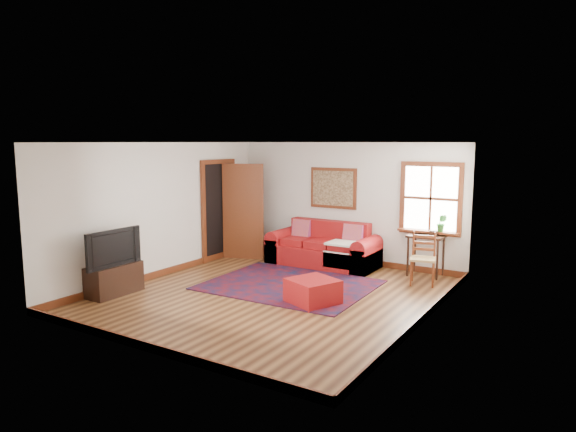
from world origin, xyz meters
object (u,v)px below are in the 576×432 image
Objects in this scene: red_leather_sofa at (324,251)px; side_table at (426,242)px; media_cabinet at (114,279)px; red_ottoman at (313,291)px; ladder_back_chair at (423,256)px.

red_leather_sofa is 2.09m from side_table.
media_cabinet is (-4.03, -3.89, -0.40)m from side_table.
side_table is at bearing 91.95° from red_ottoman.
red_leather_sofa is 2.20m from ladder_back_chair.
red_ottoman is at bearing 23.25° from media_cabinet.
side_table is 5.61m from media_cabinet.
ladder_back_chair is at bearing -77.77° from side_table.
red_leather_sofa is 2.44× the size of ladder_back_chair.
ladder_back_chair is 1.01× the size of media_cabinet.
ladder_back_chair is (2.16, -0.34, 0.21)m from red_leather_sofa.
media_cabinet is at bearing -136.06° from side_table.
ladder_back_chair is (0.12, -0.56, -0.16)m from side_table.
media_cabinet is (-4.15, -3.33, -0.25)m from ladder_back_chair.
side_table reaches higher than red_ottoman.
ladder_back_chair reaches higher than side_table.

